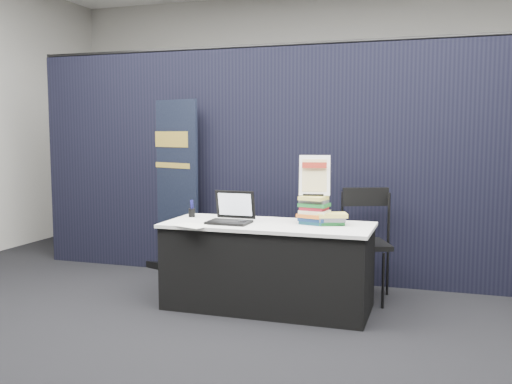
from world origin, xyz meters
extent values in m
plane|color=black|center=(0.00, 0.00, 0.00)|extent=(8.00, 8.00, 0.00)
cube|color=#ABA9A2|center=(0.00, 4.00, 1.75)|extent=(8.00, 0.02, 3.50)
cube|color=black|center=(0.00, 1.60, 1.20)|extent=(6.00, 0.08, 2.40)
cube|color=black|center=(0.00, 0.55, 0.36)|extent=(1.76, 0.71, 0.72)
cube|color=beige|center=(0.00, 0.55, 0.73)|extent=(1.80, 0.75, 0.03)
cube|color=black|center=(-0.32, 0.44, 0.76)|extent=(0.36, 0.26, 0.02)
cube|color=black|center=(-0.32, 0.56, 0.90)|extent=(0.36, 0.07, 0.25)
cube|color=silver|center=(-0.32, 0.56, 0.90)|extent=(0.31, 0.05, 0.20)
ellipsoid|color=black|center=(-0.20, 0.44, 0.77)|extent=(0.08, 0.12, 0.03)
cube|color=white|center=(-0.61, 0.27, 0.75)|extent=(0.29, 0.24, 0.00)
cube|color=white|center=(-0.56, 0.23, 0.75)|extent=(0.33, 0.28, 0.00)
cube|color=silver|center=(-0.37, 0.46, 0.75)|extent=(0.34, 0.28, 0.00)
cylinder|color=black|center=(-0.78, 0.69, 0.79)|extent=(0.08, 0.08, 0.08)
cube|color=#174757|center=(0.38, 0.63, 0.77)|extent=(0.25, 0.21, 0.03)
cube|color=navy|center=(0.38, 0.63, 0.80)|extent=(0.25, 0.21, 0.03)
cube|color=#CE621D|center=(0.38, 0.63, 0.83)|extent=(0.25, 0.21, 0.03)
cube|color=#ECE6C1|center=(0.38, 0.63, 0.86)|extent=(0.25, 0.21, 0.03)
cube|color=maroon|center=(0.38, 0.63, 0.89)|extent=(0.25, 0.21, 0.03)
cube|color=#1B652B|center=(0.38, 0.63, 0.92)|extent=(0.25, 0.21, 0.03)
cube|color=#4F5054|center=(0.38, 0.63, 0.95)|extent=(0.25, 0.21, 0.03)
cube|color=#D8C756|center=(0.38, 0.63, 0.98)|extent=(0.25, 0.21, 0.03)
cube|color=#1B652B|center=(0.53, 0.65, 0.77)|extent=(0.29, 0.26, 0.03)
cube|color=#4F5054|center=(0.53, 0.65, 0.80)|extent=(0.29, 0.26, 0.03)
cube|color=#D8C756|center=(0.53, 0.65, 0.84)|extent=(0.29, 0.26, 0.03)
cube|color=black|center=(0.38, 0.62, 1.00)|extent=(0.18, 0.05, 0.02)
cylinder|color=black|center=(0.31, 0.70, 1.11)|extent=(0.03, 0.09, 0.25)
cylinder|color=black|center=(0.45, 0.70, 1.11)|extent=(0.03, 0.09, 0.25)
cube|color=white|center=(0.38, 0.67, 1.17)|extent=(0.28, 0.15, 0.34)
cube|color=#DAC788|center=(0.38, 0.66, 1.17)|extent=(0.22, 0.12, 0.27)
cube|color=maroon|center=(0.38, 0.65, 1.25)|extent=(0.21, 0.06, 0.05)
cube|color=black|center=(-1.38, 1.48, 0.04)|extent=(0.79, 0.36, 0.08)
cube|color=black|center=(-1.38, 1.50, 0.94)|extent=(0.72, 0.28, 1.88)
cube|color=gold|center=(-1.38, 1.48, 1.46)|extent=(0.49, 0.18, 0.17)
cube|color=gold|center=(-1.38, 1.48, 1.18)|extent=(0.53, 0.19, 0.06)
cylinder|color=black|center=(0.53, 0.84, 0.25)|extent=(0.02, 0.02, 0.49)
cylinder|color=black|center=(0.96, 0.84, 0.25)|extent=(0.02, 0.02, 0.49)
cylinder|color=black|center=(0.53, 1.28, 0.25)|extent=(0.02, 0.02, 0.49)
cylinder|color=black|center=(0.96, 1.28, 0.25)|extent=(0.02, 0.02, 0.49)
cube|color=black|center=(0.74, 1.06, 0.51)|extent=(0.60, 0.60, 0.04)
cube|color=black|center=(0.74, 1.28, 0.93)|extent=(0.42, 0.19, 0.17)
camera|label=1|loc=(1.40, -4.12, 1.53)|focal=40.00mm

